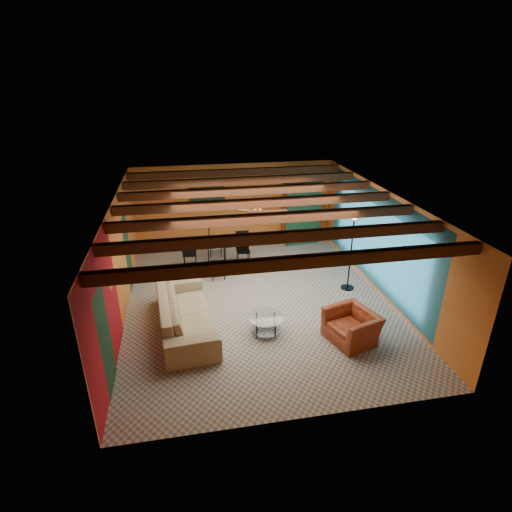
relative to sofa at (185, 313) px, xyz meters
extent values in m
cube|color=gray|center=(1.83, 0.96, -0.42)|extent=(6.50, 8.00, 0.01)
cube|color=silver|center=(1.83, 0.96, 2.28)|extent=(6.50, 8.00, 0.01)
cube|color=orange|center=(1.83, 4.96, 0.93)|extent=(6.50, 0.02, 2.70)
cube|color=maroon|center=(-1.42, 0.96, 0.93)|extent=(0.02, 8.00, 2.70)
cube|color=#2B737E|center=(5.08, 0.96, 0.93)|extent=(0.02, 8.00, 2.70)
imported|color=#907D5D|center=(0.00, 0.00, 0.00)|extent=(1.37, 2.97, 0.84)
imported|color=maroon|center=(3.51, -1.08, -0.08)|extent=(1.19, 1.27, 0.68)
cube|color=brown|center=(4.03, 4.66, 0.60)|extent=(1.23, 0.70, 2.05)
cube|color=black|center=(0.93, 4.92, 1.23)|extent=(1.05, 0.03, 0.65)
imported|color=#26661E|center=(4.03, 4.66, 1.88)|extent=(0.52, 0.47, 0.51)
imported|color=orange|center=(1.02, 3.19, 0.69)|extent=(0.21, 0.21, 0.18)
camera|label=1|loc=(0.11, -7.94, 4.87)|focal=28.56mm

